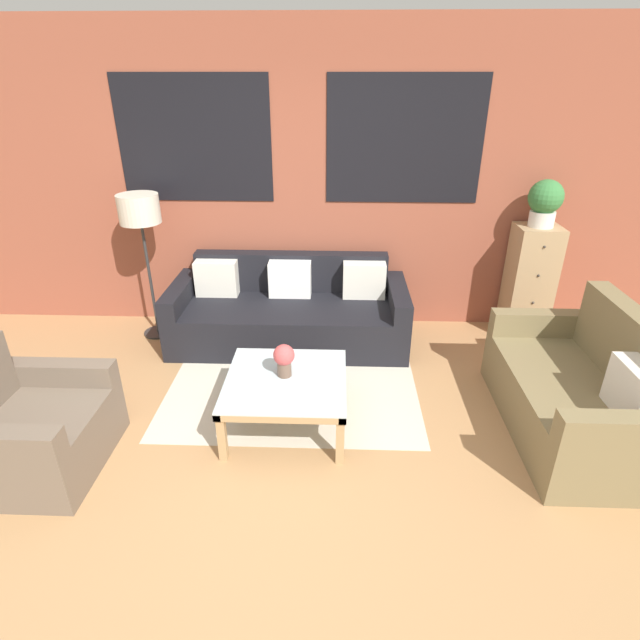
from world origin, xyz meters
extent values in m
plane|color=#AD7F51|center=(0.00, 0.00, 0.00)|extent=(16.00, 16.00, 0.00)
cube|color=brown|center=(0.00, 2.44, 1.40)|extent=(8.40, 0.08, 2.80)
cube|color=black|center=(-0.95, 2.39, 1.80)|extent=(1.40, 0.01, 1.10)
cube|color=black|center=(0.95, 2.39, 1.80)|extent=(1.40, 0.01, 1.10)
cube|color=beige|center=(0.01, 1.22, 0.00)|extent=(2.04, 1.70, 0.00)
cube|color=black|center=(-0.09, 1.82, 0.20)|extent=(1.88, 0.72, 0.40)
cube|color=black|center=(-0.09, 2.26, 0.39)|extent=(1.88, 0.16, 0.78)
cube|color=black|center=(-1.10, 1.90, 0.29)|extent=(0.16, 0.88, 0.58)
cube|color=black|center=(0.93, 1.90, 0.29)|extent=(0.16, 0.88, 0.58)
cube|color=silver|center=(-0.79, 2.10, 0.57)|extent=(0.40, 0.16, 0.34)
cube|color=white|center=(-0.09, 2.10, 0.57)|extent=(0.40, 0.16, 0.34)
cube|color=silver|center=(0.62, 2.10, 0.57)|extent=(0.40, 0.16, 0.34)
cube|color=olive|center=(1.95, 0.66, 0.21)|extent=(0.64, 1.23, 0.42)
cube|color=olive|center=(2.35, 0.66, 0.46)|extent=(0.16, 1.23, 0.92)
cube|color=olive|center=(2.03, 1.34, 0.31)|extent=(0.80, 0.14, 0.62)
cube|color=olive|center=(2.03, -0.03, 0.31)|extent=(0.80, 0.14, 0.62)
cube|color=silver|center=(2.19, 0.26, 0.59)|extent=(0.16, 0.40, 0.34)
cube|color=#6B5B4C|center=(-1.48, 0.16, 0.20)|extent=(0.64, 0.59, 0.40)
cube|color=#6B5B4C|center=(-1.56, -0.21, 0.28)|extent=(0.80, 0.14, 0.56)
cube|color=#6B5B4C|center=(-1.56, 0.52, 0.28)|extent=(0.80, 0.14, 0.56)
cube|color=silver|center=(0.01, 0.64, 0.39)|extent=(0.85, 0.85, 0.01)
cube|color=tan|center=(0.01, 0.24, 0.35)|extent=(0.85, 0.05, 0.05)
cube|color=tan|center=(0.01, 1.04, 0.35)|extent=(0.85, 0.05, 0.05)
cube|color=tan|center=(-0.39, 0.64, 0.35)|extent=(0.05, 0.85, 0.05)
cube|color=tan|center=(0.41, 0.64, 0.35)|extent=(0.05, 0.85, 0.05)
cube|color=tan|center=(-0.38, 0.25, 0.19)|extent=(0.06, 0.06, 0.38)
cube|color=tan|center=(0.40, 0.25, 0.19)|extent=(0.06, 0.06, 0.38)
cube|color=tan|center=(-0.38, 1.03, 0.19)|extent=(0.06, 0.06, 0.38)
cube|color=tan|center=(0.40, 1.03, 0.19)|extent=(0.06, 0.06, 0.38)
cylinder|color=#2D2D2D|center=(-1.42, 2.03, 0.01)|extent=(0.28, 0.28, 0.02)
cylinder|color=#2D2D2D|center=(-1.42, 2.03, 0.57)|extent=(0.03, 0.03, 1.10)
cylinder|color=beige|center=(-1.42, 2.03, 1.25)|extent=(0.37, 0.37, 0.26)
cube|color=tan|center=(2.20, 2.18, 0.54)|extent=(0.40, 0.36, 1.09)
sphere|color=#38332D|center=(2.20, 1.99, 0.95)|extent=(0.02, 0.02, 0.02)
sphere|color=#38332D|center=(2.20, 1.99, 0.68)|extent=(0.02, 0.02, 0.02)
sphere|color=#38332D|center=(2.20, 1.99, 0.41)|extent=(0.02, 0.02, 0.02)
sphere|color=#38332D|center=(2.20, 1.99, 0.14)|extent=(0.02, 0.02, 0.02)
cylinder|color=silver|center=(2.20, 2.18, 1.16)|extent=(0.22, 0.22, 0.14)
sphere|color=#387A3D|center=(2.20, 2.18, 1.36)|extent=(0.30, 0.30, 0.30)
cylinder|color=brown|center=(0.00, 0.69, 0.45)|extent=(0.10, 0.10, 0.11)
sphere|color=#CC4C4C|center=(0.00, 0.69, 0.56)|extent=(0.15, 0.15, 0.15)
camera|label=1|loc=(0.37, -2.33, 2.33)|focal=28.00mm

